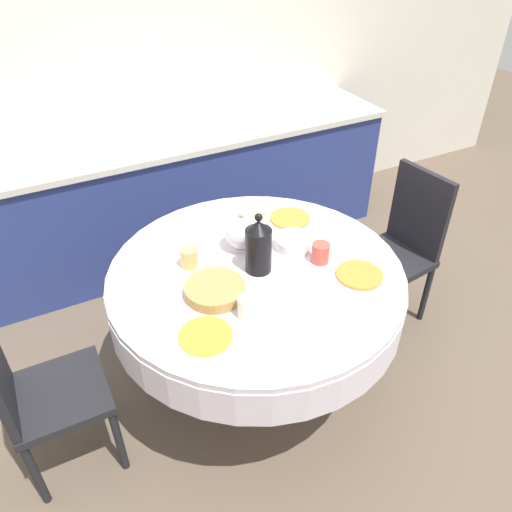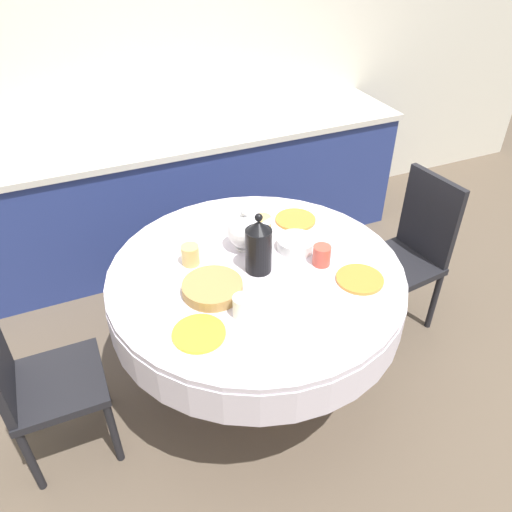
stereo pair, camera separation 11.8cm
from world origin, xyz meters
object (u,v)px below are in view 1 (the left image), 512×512
chair_left (402,242)px  coffee_carafe (258,246)px  teapot (243,232)px  chair_right (34,388)px

chair_left → coffee_carafe: 1.09m
chair_left → teapot: (-1.00, 0.06, 0.35)m
coffee_carafe → teapot: 0.19m
chair_left → chair_right: same height
chair_right → coffee_carafe: bearing=90.1°
chair_left → chair_right: bearing=86.4°
chair_left → chair_right: size_ratio=1.00×
chair_right → teapot: 1.13m
chair_right → teapot: bearing=99.9°
chair_left → chair_right: 2.07m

